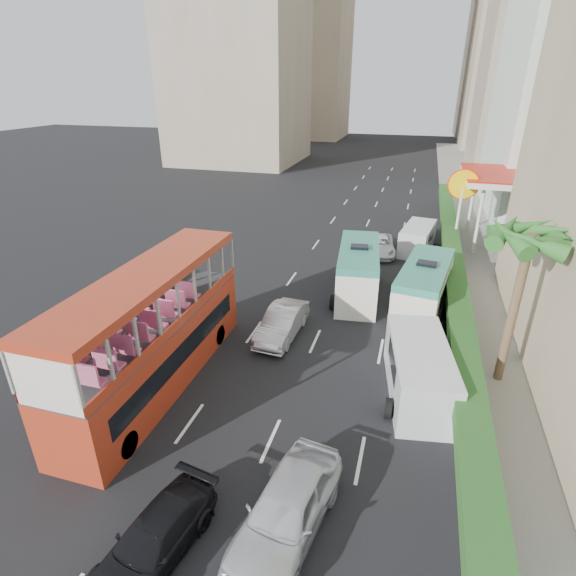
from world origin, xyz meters
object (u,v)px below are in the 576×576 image
at_px(double_decker_bus, 154,330).
at_px(minibus_near, 358,272).
at_px(van_asset, 379,253).
at_px(palm_tree, 513,312).
at_px(shell_station, 503,210).
at_px(car_silver_lane_a, 282,335).
at_px(car_silver_lane_b, 287,529).
at_px(panel_van_far, 417,238).
at_px(panel_van_near, 419,371).
at_px(car_black, 157,555).
at_px(minibus_far, 423,290).

height_order(double_decker_bus, minibus_near, double_decker_bus).
xyz_separation_m(van_asset, palm_tree, (6.46, -14.39, 3.38)).
distance_m(double_decker_bus, shell_station, 28.02).
relative_size(van_asset, palm_tree, 0.71).
distance_m(car_silver_lane_a, car_silver_lane_b, 10.74).
xyz_separation_m(panel_van_far, palm_tree, (3.83, -15.78, 2.42)).
distance_m(double_decker_bus, panel_van_near, 10.82).
relative_size(double_decker_bus, panel_van_near, 2.02).
relative_size(car_black, minibus_far, 0.64).
height_order(car_black, minibus_near, minibus_near).
bearing_deg(van_asset, double_decker_bus, -120.18).
distance_m(car_silver_lane_a, minibus_near, 6.65).
relative_size(double_decker_bus, shell_station, 1.38).
bearing_deg(panel_van_near, car_silver_lane_b, -123.90).
distance_m(double_decker_bus, van_asset, 19.96).
relative_size(panel_van_near, panel_van_far, 1.13).
relative_size(double_decker_bus, minibus_near, 1.66).
xyz_separation_m(car_silver_lane_a, palm_tree, (9.91, -1.07, 3.38)).
height_order(car_silver_lane_a, van_asset, car_silver_lane_a).
relative_size(minibus_near, minibus_far, 1.02).
bearing_deg(car_silver_lane_a, panel_van_far, 70.69).
height_order(car_silver_lane_b, panel_van_far, panel_van_far).
distance_m(minibus_far, panel_van_near, 7.18).
bearing_deg(panel_van_far, minibus_near, -100.48).
xyz_separation_m(minibus_far, palm_tree, (3.30, -5.39, 1.93)).
bearing_deg(car_black, panel_van_far, 87.00).
bearing_deg(palm_tree, minibus_near, 135.65).
bearing_deg(panel_van_near, minibus_near, 103.77).
relative_size(double_decker_bus, van_asset, 2.42).
bearing_deg(minibus_near, minibus_far, -28.39).
xyz_separation_m(double_decker_bus, car_silver_lane_b, (7.15, -5.17, -2.53)).
distance_m(van_asset, panel_van_far, 3.13).
relative_size(minibus_near, panel_van_far, 1.38).
relative_size(car_black, minibus_near, 0.63).
height_order(car_black, panel_van_near, panel_van_near).
distance_m(double_decker_bus, car_black, 8.35).
bearing_deg(car_silver_lane_b, shell_station, 81.56).
relative_size(palm_tree, shell_station, 0.80).
relative_size(car_silver_lane_a, minibus_far, 0.67).
bearing_deg(van_asset, car_silver_lane_a, -112.97).
height_order(panel_van_near, shell_station, shell_station).
xyz_separation_m(minibus_near, shell_station, (9.23, 12.13, 1.28)).
xyz_separation_m(panel_van_near, panel_van_far, (-0.52, 17.57, -0.13)).
bearing_deg(minibus_far, double_decker_bus, -129.53).
height_order(car_silver_lane_a, car_black, car_silver_lane_a).
xyz_separation_m(panel_van_near, palm_tree, (3.31, 1.79, 2.29)).
height_order(car_silver_lane_a, shell_station, shell_station).
xyz_separation_m(car_silver_lane_b, panel_van_near, (3.35, 7.38, 1.09)).
bearing_deg(minibus_near, double_decker_bus, -128.55).
bearing_deg(double_decker_bus, panel_van_near, 11.91).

